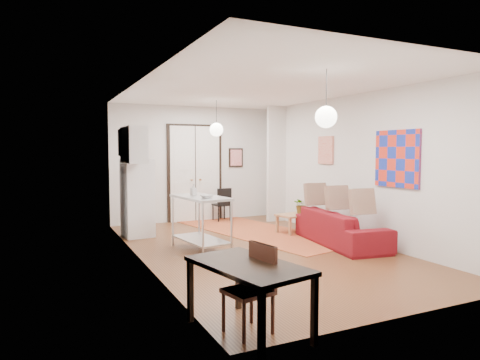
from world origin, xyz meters
name	(u,v)px	position (x,y,z in m)	size (l,w,h in m)	color
floor	(258,249)	(0.00, 0.00, 0.00)	(7.00, 7.00, 0.00)	brown
ceiling	(258,88)	(0.00, 0.00, 2.90)	(4.20, 7.00, 0.02)	white
wall_back	(194,164)	(0.00, 3.50, 1.45)	(4.20, 0.02, 2.90)	silver
wall_front	(411,183)	(0.00, -3.50, 1.45)	(4.20, 0.02, 2.90)	silver
wall_left	(141,172)	(-2.10, 0.00, 1.45)	(0.02, 7.00, 2.90)	silver
wall_right	(351,167)	(2.10, 0.00, 1.45)	(0.02, 7.00, 2.90)	silver
double_doors	(195,174)	(0.00, 3.46, 1.20)	(1.44, 0.06, 2.50)	white
stub_partition	(276,164)	(1.85, 2.55, 1.45)	(0.50, 0.10, 2.90)	silver
wall_cabinet	(134,145)	(-1.92, 1.50, 1.90)	(0.35, 1.00, 0.70)	silver
painting_popart	(397,159)	(2.08, -1.25, 1.65)	(0.05, 1.00, 1.00)	red
painting_abstract	(326,150)	(2.08, 0.80, 1.80)	(0.05, 0.50, 0.60)	beige
poster_back	(236,158)	(1.15, 3.47, 1.60)	(0.40, 0.03, 0.50)	red
print_left	(121,143)	(-2.07, 2.00, 1.95)	(0.03, 0.44, 0.54)	#99633F
pendant_back	(216,130)	(0.00, 2.00, 2.25)	(0.30, 0.30, 0.80)	white
pendant_front	(326,117)	(0.00, -2.00, 2.25)	(0.30, 0.30, 0.80)	white
kilim_rug	(260,232)	(0.78, 1.42, 0.01)	(1.66, 4.42, 0.01)	#C35230
sofa	(341,228)	(1.60, -0.35, 0.33)	(0.87, 2.23, 0.65)	maroon
coffee_table	(297,216)	(1.52, 1.04, 0.35)	(1.00, 0.68, 0.41)	tan
potted_plant	(301,204)	(1.62, 1.04, 0.61)	(0.31, 0.36, 0.40)	#327135
kitchen_counter	(201,215)	(-0.97, 0.35, 0.64)	(0.81, 1.35, 0.98)	#B4B7B9
bowl	(207,196)	(-0.97, 0.05, 1.00)	(0.23, 0.23, 0.06)	silver
soap_bottle	(193,190)	(-1.02, 0.60, 1.08)	(0.09, 0.09, 0.20)	teal
fridge	(137,198)	(-1.75, 2.06, 0.81)	(0.57, 0.57, 1.63)	white
dining_table	(248,271)	(-1.75, -3.15, 0.62)	(0.96, 1.38, 0.70)	black
dining_chair_near	(244,281)	(-1.75, -3.05, 0.50)	(0.48, 0.62, 0.86)	#391B12
dining_chair_far	(245,281)	(-1.75, -3.07, 0.50)	(0.48, 0.62, 0.86)	#391B12
black_side_chair	(220,201)	(0.59, 3.23, 0.49)	(0.41, 0.41, 0.84)	black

